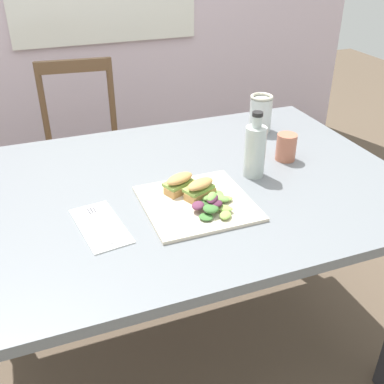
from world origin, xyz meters
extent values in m
plane|color=brown|center=(0.00, 0.00, 0.00)|extent=(7.83, 7.83, 0.00)
cube|color=slate|center=(0.07, -0.03, 0.72)|extent=(1.43, 0.97, 0.03)
cube|color=#2D2D33|center=(0.71, 0.39, 0.35)|extent=(0.07, 0.07, 0.71)
cylinder|color=brown|center=(-0.27, 0.76, 0.21)|extent=(0.03, 0.03, 0.43)
cylinder|color=brown|center=(0.07, 0.72, 0.21)|extent=(0.03, 0.03, 0.43)
cylinder|color=brown|center=(-0.24, 1.10, 0.21)|extent=(0.03, 0.03, 0.43)
cylinder|color=brown|center=(0.10, 1.06, 0.21)|extent=(0.03, 0.03, 0.43)
cube|color=brown|center=(-0.09, 0.91, 0.44)|extent=(0.44, 0.44, 0.02)
cylinder|color=brown|center=(-0.24, 1.11, 0.66)|extent=(0.03, 0.03, 0.42)
cylinder|color=brown|center=(0.10, 1.07, 0.66)|extent=(0.03, 0.03, 0.42)
cube|color=brown|center=(-0.07, 1.09, 0.84)|extent=(0.36, 0.07, 0.06)
cube|color=beige|center=(0.09, -0.17, 0.74)|extent=(0.30, 0.30, 0.01)
cube|color=tan|center=(0.10, -0.15, 0.76)|extent=(0.10, 0.08, 0.02)
cube|color=#84A84C|center=(0.10, -0.14, 0.78)|extent=(0.10, 0.08, 0.01)
ellipsoid|color=tan|center=(0.10, -0.15, 0.79)|extent=(0.10, 0.08, 0.02)
cube|color=tan|center=(0.06, -0.10, 0.76)|extent=(0.10, 0.08, 0.02)
cube|color=#84A84C|center=(0.06, -0.09, 0.78)|extent=(0.10, 0.08, 0.01)
ellipsoid|color=tan|center=(0.06, -0.10, 0.79)|extent=(0.10, 0.08, 0.02)
ellipsoid|color=#3D7033|center=(0.10, -0.19, 0.76)|extent=(0.06, 0.06, 0.01)
ellipsoid|color=#6B9E47|center=(0.12, -0.19, 0.77)|extent=(0.04, 0.03, 0.02)
ellipsoid|color=#6B9E47|center=(0.11, -0.21, 0.79)|extent=(0.05, 0.05, 0.02)
ellipsoid|color=#4C2338|center=(0.11, -0.21, 0.78)|extent=(0.05, 0.06, 0.02)
ellipsoid|color=#6B9E47|center=(0.15, -0.17, 0.76)|extent=(0.05, 0.07, 0.01)
ellipsoid|color=#602D47|center=(0.07, -0.21, 0.77)|extent=(0.05, 0.05, 0.02)
ellipsoid|color=#84A84C|center=(0.13, -0.27, 0.76)|extent=(0.05, 0.05, 0.01)
ellipsoid|color=#3D7033|center=(0.10, -0.24, 0.77)|extent=(0.05, 0.05, 0.02)
ellipsoid|color=#84A84C|center=(0.13, -0.24, 0.76)|extent=(0.06, 0.06, 0.01)
ellipsoid|color=#6B9E47|center=(0.12, -0.18, 0.76)|extent=(0.05, 0.03, 0.01)
ellipsoid|color=#84A84C|center=(0.16, -0.19, 0.76)|extent=(0.05, 0.04, 0.01)
ellipsoid|color=#3D7033|center=(0.12, -0.16, 0.76)|extent=(0.04, 0.04, 0.01)
ellipsoid|color=#3D7033|center=(0.08, -0.26, 0.76)|extent=(0.05, 0.05, 0.01)
ellipsoid|color=#6B9E47|center=(0.15, -0.19, 0.76)|extent=(0.05, 0.05, 0.01)
ellipsoid|color=#4C2338|center=(0.12, -0.23, 0.77)|extent=(0.05, 0.04, 0.01)
cube|color=white|center=(-0.19, -0.18, 0.74)|extent=(0.14, 0.24, 0.00)
cube|color=silver|center=(-0.19, -0.20, 0.75)|extent=(0.03, 0.14, 0.00)
cube|color=silver|center=(-0.20, -0.11, 0.75)|extent=(0.03, 0.05, 0.00)
cube|color=#38383D|center=(-0.19, -0.10, 0.75)|extent=(0.01, 0.03, 0.00)
cube|color=#38383D|center=(-0.20, -0.10, 0.75)|extent=(0.01, 0.03, 0.00)
cube|color=#38383D|center=(-0.21, -0.10, 0.75)|extent=(0.01, 0.03, 0.00)
cylinder|color=#472819|center=(0.32, -0.06, 0.80)|extent=(0.06, 0.06, 0.11)
cylinder|color=#B2BCB7|center=(0.32, -0.06, 0.82)|extent=(0.07, 0.07, 0.16)
cylinder|color=#B2BCB7|center=(0.32, -0.06, 0.92)|extent=(0.03, 0.03, 0.04)
cylinder|color=black|center=(0.32, -0.06, 0.95)|extent=(0.03, 0.03, 0.01)
cylinder|color=gold|center=(0.51, 0.26, 0.79)|extent=(0.08, 0.08, 0.10)
cylinder|color=silver|center=(0.51, 0.26, 0.80)|extent=(0.08, 0.08, 0.13)
torus|color=#B7B29E|center=(0.51, 0.26, 0.87)|extent=(0.09, 0.09, 0.01)
cylinder|color=#B2664C|center=(0.47, 0.00, 0.79)|extent=(0.07, 0.07, 0.09)
camera|label=1|loc=(-0.32, -1.20, 1.43)|focal=42.89mm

